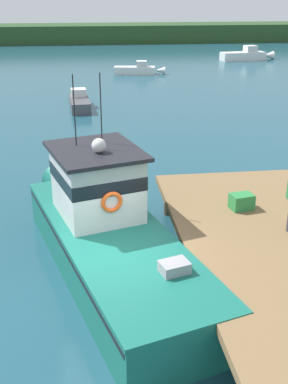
# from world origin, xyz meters

# --- Properties ---
(ground_plane) EXTENTS (200.00, 200.00, 0.00)m
(ground_plane) POSITION_xyz_m (0.00, 0.00, 0.00)
(ground_plane) COLOR #1E4C5B
(main_fishing_boat) EXTENTS (4.71, 9.91, 4.80)m
(main_fishing_boat) POSITION_xyz_m (0.04, 1.25, 1.01)
(main_fishing_boat) COLOR #196B5B
(main_fishing_boat) RESTS_ON ground
(crate_stack_near_edge) EXTENTS (0.67, 0.55, 0.42)m
(crate_stack_near_edge) POSITION_xyz_m (3.74, 1.71, 1.41)
(crate_stack_near_edge) COLOR #2D8442
(crate_stack_near_edge) RESTS_ON dock
(moored_boat_mid_harbor) EXTENTS (4.53, 1.63, 1.13)m
(moored_boat_mid_harbor) POSITION_xyz_m (4.37, 32.47, 0.39)
(moored_boat_mid_harbor) COLOR white
(moored_boat_mid_harbor) RESTS_ON ground
(moored_boat_far_right) EXTENTS (5.89, 2.03, 1.48)m
(moored_boat_far_right) POSITION_xyz_m (16.69, 40.22, 0.51)
(moored_boat_far_right) COLOR white
(moored_boat_far_right) RESTS_ON ground
(moored_boat_outer_mooring) EXTENTS (1.36, 4.47, 1.12)m
(moored_boat_outer_mooring) POSITION_xyz_m (-0.72, 19.91, 0.39)
(moored_boat_outer_mooring) COLOR #4C4C51
(moored_boat_outer_mooring) RESTS_ON ground
(far_shoreline) EXTENTS (120.00, 8.00, 2.40)m
(far_shoreline) POSITION_xyz_m (0.00, 62.00, 1.20)
(far_shoreline) COLOR #284723
(far_shoreline) RESTS_ON ground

